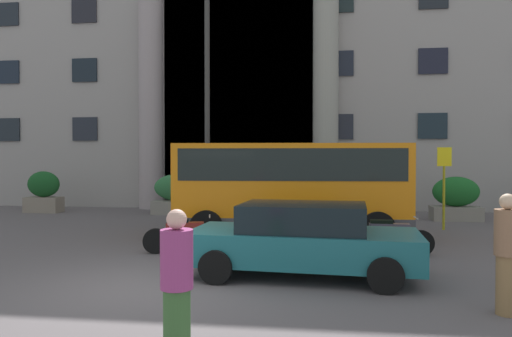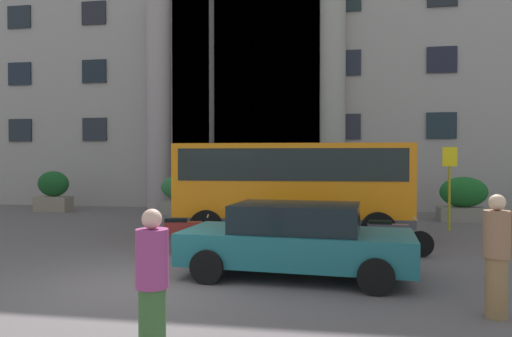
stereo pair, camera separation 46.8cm
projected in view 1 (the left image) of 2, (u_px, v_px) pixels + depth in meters
The scene contains 14 objects.
ground_plane at pixel (146, 290), 8.31m from camera, with size 80.00×64.00×0.12m, color #575051.
office_building_facade at pixel (262, 47), 25.46m from camera, with size 39.26×9.80×16.69m.
orange_minibus at pixel (291, 182), 13.44m from camera, with size 6.54×2.82×2.68m.
bus_stop_sign at pixel (444, 179), 14.99m from camera, with size 0.44×0.08×2.63m.
hedge_planter_east at pixel (332, 199), 18.42m from camera, with size 1.55×0.97×1.42m.
hedge_planter_far_east at pixel (178, 195), 19.15m from camera, with size 2.11×0.73×1.65m.
hedge_planter_entrance_right at pixel (44, 193), 19.92m from camera, with size 1.48×0.73×1.74m.
hedge_planter_entrance_left at pixel (456, 199), 17.29m from camera, with size 1.74×0.87×1.61m.
parked_compact_extra at pixel (303, 239), 9.07m from camera, with size 4.48×2.31×1.40m.
motorcycle_near_kerb at pixel (183, 234), 11.30m from camera, with size 1.97×0.68×0.89m.
motorcycle_far_end at pixel (387, 235), 11.09m from camera, with size 2.05×0.55×0.89m.
pedestrian_man_crossing at pixel (507, 254), 6.80m from camera, with size 0.36×0.36×1.76m.
pedestrian_woman_dark_dress at pixel (177, 286), 5.15m from camera, with size 0.36×0.36×1.71m.
lamppost_plaza_centre at pixel (207, 80), 16.72m from camera, with size 0.40×0.40×8.88m.
Camera 1 is at (3.00, -7.94, 2.26)m, focal length 33.06 mm.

